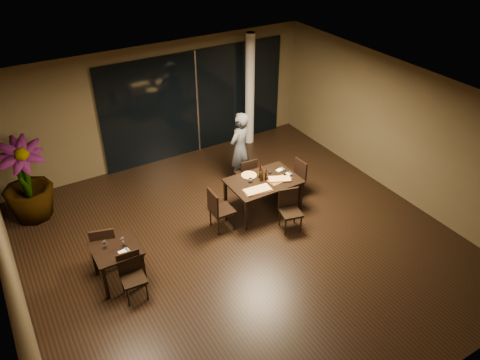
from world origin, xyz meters
name	(u,v)px	position (x,y,z in m)	size (l,w,h in m)	color
ground	(242,244)	(0.00, 0.00, 0.00)	(8.00, 8.00, 0.00)	black
wall_back	(158,104)	(0.00, 4.05, 1.50)	(8.00, 0.10, 3.00)	#4A3F27
wall_front	(415,340)	(0.00, -4.05, 1.50)	(8.00, 0.10, 3.00)	#4A3F27
wall_left	(4,259)	(-4.05, 0.00, 1.50)	(0.10, 8.00, 3.00)	#4A3F27
wall_right	(401,130)	(4.05, 0.00, 1.50)	(0.10, 8.00, 3.00)	#4A3F27
ceiling	(243,104)	(0.00, 0.00, 3.02)	(8.00, 8.00, 0.04)	silver
window_panel	(197,103)	(1.00, 3.96, 1.35)	(5.00, 0.06, 2.70)	black
column	(250,90)	(2.40, 3.65, 1.50)	(0.24, 0.24, 3.00)	silver
main_table	(263,183)	(1.00, 0.80, 0.68)	(1.50, 1.00, 0.75)	black
side_table	(116,253)	(-2.40, 0.30, 0.62)	(0.80, 0.80, 0.75)	black
chair_main_far	(247,173)	(1.07, 1.58, 0.48)	(0.44, 0.44, 0.87)	black
chair_main_near	(290,207)	(1.12, 0.00, 0.50)	(0.50, 0.50, 0.89)	black
chair_main_left	(218,208)	(-0.17, 0.67, 0.54)	(0.45, 0.45, 0.96)	black
chair_main_right	(296,177)	(1.95, 0.88, 0.49)	(0.42, 0.42, 0.88)	black
chair_side_far	(104,245)	(-2.50, 0.75, 0.53)	(0.55, 0.55, 0.95)	black
chair_side_near	(132,273)	(-2.30, -0.16, 0.49)	(0.43, 0.43, 0.87)	black
diner	(240,149)	(1.12, 2.01, 0.90)	(0.61, 0.41, 1.81)	#313336
potted_plant	(25,181)	(-3.38, 3.07, 0.91)	(0.99, 0.99, 1.81)	#1A501A
pizza_board_left	(257,191)	(0.68, 0.53, 0.76)	(0.59, 0.30, 0.01)	#4B2818
pizza_board_right	(280,180)	(1.30, 0.64, 0.76)	(0.52, 0.26, 0.01)	#4E3019
oblong_pizza_left	(257,190)	(0.68, 0.53, 0.77)	(0.54, 0.25, 0.02)	#69090D
oblong_pizza_right	(280,179)	(1.30, 0.64, 0.77)	(0.44, 0.20, 0.02)	#6C090B
round_pizza	(249,175)	(0.83, 1.12, 0.76)	(0.33, 0.33, 0.01)	#AA3012
bottle_a	(262,174)	(0.96, 0.81, 0.91)	(0.07, 0.07, 0.32)	black
bottle_b	(266,174)	(1.05, 0.78, 0.89)	(0.06, 0.06, 0.28)	black
bottle_c	(260,171)	(1.00, 0.92, 0.91)	(0.07, 0.07, 0.32)	black
tumbler_left	(251,180)	(0.72, 0.88, 0.80)	(0.08, 0.08, 0.10)	white
tumbler_right	(270,172)	(1.27, 0.96, 0.79)	(0.07, 0.07, 0.08)	white
napkin_near	(287,174)	(1.57, 0.73, 0.76)	(0.18, 0.10, 0.01)	silver
napkin_far	(280,170)	(1.54, 0.96, 0.76)	(0.18, 0.10, 0.01)	white
wine_glass_a	(105,244)	(-2.55, 0.38, 0.83)	(0.07, 0.07, 0.17)	white
wine_glass_b	(123,242)	(-2.26, 0.27, 0.85)	(0.09, 0.09, 0.19)	white
side_napkin	(124,252)	(-2.31, 0.12, 0.76)	(0.18, 0.11, 0.01)	white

